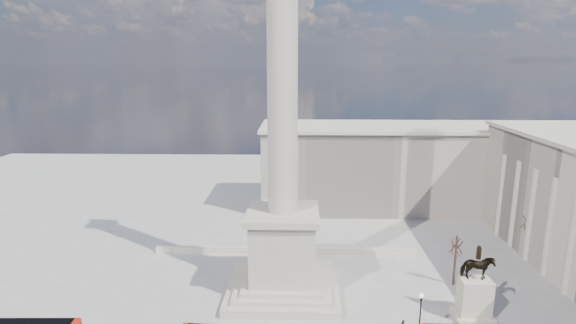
% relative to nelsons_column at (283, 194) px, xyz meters
% --- Properties ---
extents(ground, '(180.00, 180.00, 0.00)m').
position_rel_nelsons_column_xyz_m(ground, '(0.00, -5.00, -12.92)').
color(ground, '#9A9792').
rests_on(ground, ground).
extents(nelsons_column, '(14.00, 14.00, 49.85)m').
position_rel_nelsons_column_xyz_m(nelsons_column, '(0.00, 0.00, 0.00)').
color(nelsons_column, '#ADA290').
rests_on(nelsons_column, ground).
extents(balustrade_wall, '(40.00, 0.60, 1.10)m').
position_rel_nelsons_column_xyz_m(balustrade_wall, '(0.00, 11.00, -12.37)').
color(balustrade_wall, '#B9B099').
rests_on(balustrade_wall, ground).
extents(building_northeast, '(51.00, 17.00, 16.60)m').
position_rel_nelsons_column_xyz_m(building_northeast, '(20.00, 35.00, -4.59)').
color(building_northeast, beige).
rests_on(building_northeast, ground).
extents(victorian_lamp, '(0.50, 0.50, 5.78)m').
position_rel_nelsons_column_xyz_m(victorian_lamp, '(14.63, -11.05, -9.51)').
color(victorian_lamp, black).
rests_on(victorian_lamp, ground).
extents(equestrian_statue, '(4.34, 3.26, 8.95)m').
position_rel_nelsons_column_xyz_m(equestrian_statue, '(22.20, -5.92, -9.77)').
color(equestrian_statue, '#B9B099').
rests_on(equestrian_statue, ground).
extents(bare_tree_mid, '(1.91, 1.91, 7.25)m').
position_rel_nelsons_column_xyz_m(bare_tree_mid, '(22.58, 1.92, -7.20)').
color(bare_tree_mid, '#332319').
rests_on(bare_tree_mid, ground).
extents(bare_tree_far, '(1.79, 1.79, 7.30)m').
position_rel_nelsons_column_xyz_m(bare_tree_far, '(36.40, 11.36, -7.16)').
color(bare_tree_far, '#332319').
rests_on(bare_tree_far, ground).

